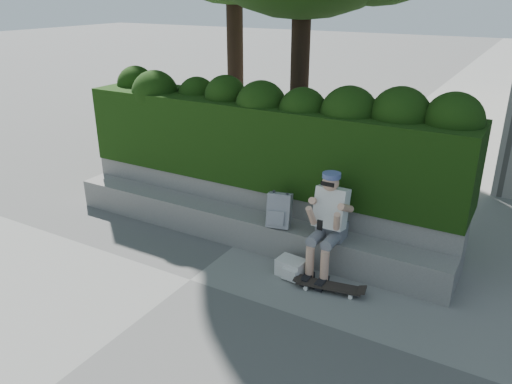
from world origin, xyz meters
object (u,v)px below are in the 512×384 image
Objects in this scene: backpack_ground at (291,267)px; skateboard at (329,286)px; person at (329,220)px; backpack_plaid at (279,210)px.

skateboard is at bearing -4.05° from backpack_ground.
person reaches higher than backpack_plaid.
skateboard is 1.74× the size of backpack_plaid.
backpack_plaid is (-0.96, 0.50, 0.62)m from skateboard.
backpack_plaid is (-0.75, 0.08, -0.07)m from person.
backpack_plaid is 0.80m from backpack_ground.
skateboard is 0.59m from backpack_ground.
skateboard is 2.29× the size of backpack_ground.
backpack_ground is (0.39, -0.40, -0.57)m from backpack_plaid.
person is 0.75m from backpack_plaid.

